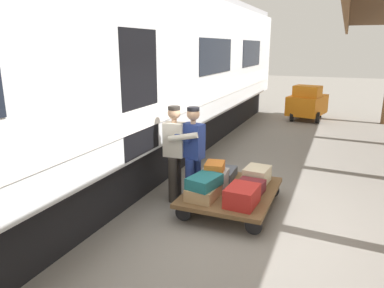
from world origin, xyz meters
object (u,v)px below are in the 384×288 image
Objects in this scene: suitcase_slate_roller at (223,173)px; suitcase_teal_softside at (204,182)px; porter_by_door at (176,150)px; baggage_tug at (307,103)px; suitcase_tan_vintage at (203,192)px; suitcase_red_plastic at (242,196)px; luggage_cart at (231,192)px; suitcase_gray_aluminum at (214,179)px; suitcase_orange_carryall at (215,167)px; train_car at (66,83)px; suitcase_cream_canvas at (257,175)px; suitcase_maroon_trunk at (250,187)px; porter_in_overalls at (192,152)px.

suitcase_teal_softside reaches higher than suitcase_slate_roller.
porter_by_door is 0.90× the size of baggage_tug.
suitcase_teal_softside reaches higher than suitcase_tan_vintage.
suitcase_red_plastic is 0.33× the size of porter_by_door.
luggage_cart is 0.98× the size of baggage_tug.
suitcase_gray_aluminum is 0.53m from suitcase_teal_softside.
suitcase_orange_carryall is at bearing 7.17° from luggage_cart.
suitcase_orange_carryall reaches higher than suitcase_tan_vintage.
train_car is 38.04× the size of suitcase_red_plastic.
baggage_tug is at bearing -92.69° from luggage_cart.
luggage_cart is at bearing 121.94° from suitcase_slate_roller.
suitcase_red_plastic is at bearing 90.00° from suitcase_cream_canvas.
suitcase_slate_roller is 1.04m from suitcase_teal_softside.
baggage_tug is (-0.08, -8.04, 0.16)m from suitcase_cream_canvas.
train_car reaches higher than suitcase_cream_canvas.
suitcase_teal_softside reaches higher than suitcase_gray_aluminum.
porter_by_door is at bearing 3.18° from suitcase_gray_aluminum.
suitcase_tan_vintage reaches higher than suitcase_maroon_trunk.
train_car is 3.07m from suitcase_gray_aluminum.
suitcase_tan_vintage is at bearing 87.02° from suitcase_orange_carryall.
luggage_cart is at bearing 180.00° from suitcase_gray_aluminum.
suitcase_red_plastic is at bearing 89.47° from baggage_tug.
suitcase_slate_roller is (0.32, -0.51, 0.13)m from luggage_cart.
suitcase_cream_canvas is 1.11× the size of suitcase_maroon_trunk.
baggage_tug reaches higher than suitcase_red_plastic.
suitcase_orange_carryall is 0.21× the size of baggage_tug.
baggage_tug is at bearing -94.81° from suitcase_gray_aluminum.
train_car is at bearing 11.27° from suitcase_gray_aluminum.
suitcase_teal_softside is (-2.60, -0.01, -1.44)m from train_car.
suitcase_teal_softside is 0.33× the size of porter_in_overalls.
suitcase_slate_roller is 0.30× the size of baggage_tug.
suitcase_tan_vintage is at bearing -179.91° from train_car.
suitcase_gray_aluminum reaches higher than luggage_cart.
suitcase_teal_softside is (-0.02, 1.02, 0.20)m from suitcase_slate_roller.
suitcase_red_plastic reaches higher than suitcase_slate_roller.
suitcase_gray_aluminum is 0.64m from suitcase_maroon_trunk.
suitcase_slate_roller is at bearing -90.00° from suitcase_gray_aluminum.
suitcase_orange_carryall reaches higher than luggage_cart.
porter_in_overalls and porter_by_door have the same top height.
luggage_cart is 4.13× the size of suitcase_maroon_trunk.
porter_by_door reaches higher than suitcase_tan_vintage.
suitcase_cream_canvas is 1.27× the size of suitcase_orange_carryall.
suitcase_gray_aluminum is 8.59m from baggage_tug.
porter_by_door reaches higher than luggage_cart.
suitcase_orange_carryall is at bearing 41.82° from suitcase_cream_canvas.
suitcase_slate_roller is (0.00, -0.51, -0.07)m from suitcase_gray_aluminum.
luggage_cart is at bearing -120.71° from suitcase_teal_softside.
porter_in_overalls is at bearing -50.57° from suitcase_teal_softside.
baggage_tug is at bearing -90.56° from suitcase_maroon_trunk.
suitcase_tan_vintage is (0.00, 0.51, -0.05)m from suitcase_gray_aluminum.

